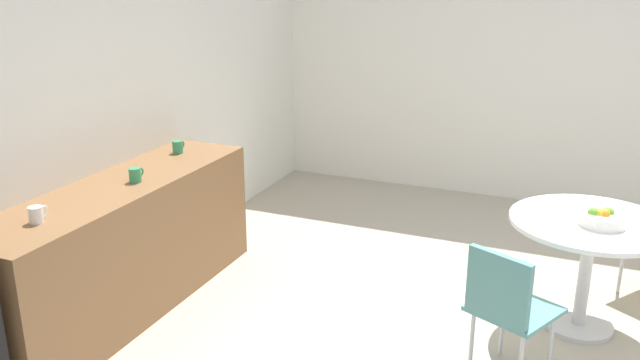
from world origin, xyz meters
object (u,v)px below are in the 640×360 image
(chair_teal, at_px, (506,301))
(mug_red, at_px, (36,215))
(fruit_bowl, at_px, (602,219))
(mug_white, at_px, (178,147))
(round_table, at_px, (589,244))
(mug_green, at_px, (135,175))

(chair_teal, height_order, mug_red, mug_red)
(chair_teal, relative_size, fruit_bowl, 3.03)
(chair_teal, distance_m, mug_white, 2.71)
(round_table, xyz_separation_m, mug_green, (-0.84, 2.82, 0.35))
(fruit_bowl, relative_size, mug_red, 2.12)
(round_table, height_order, chair_teal, chair_teal)
(chair_teal, bearing_deg, round_table, -24.87)
(mug_white, distance_m, mug_green, 0.72)
(round_table, distance_m, chair_teal, 0.92)
(fruit_bowl, distance_m, mug_white, 3.03)
(mug_green, xyz_separation_m, mug_red, (-0.81, 0.05, 0.00))
(round_table, relative_size, mug_white, 7.79)
(chair_teal, bearing_deg, mug_red, 108.24)
(chair_teal, xyz_separation_m, mug_white, (0.70, 2.58, 0.43))
(fruit_bowl, height_order, mug_green, mug_green)
(mug_green, bearing_deg, mug_white, 11.92)
(fruit_bowl, bearing_deg, mug_green, 105.04)
(chair_teal, height_order, mug_white, mug_white)
(mug_green, bearing_deg, mug_red, 176.81)
(mug_red, bearing_deg, fruit_bowl, -61.49)
(mug_green, bearing_deg, fruit_bowl, -74.96)
(chair_teal, distance_m, mug_green, 2.47)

